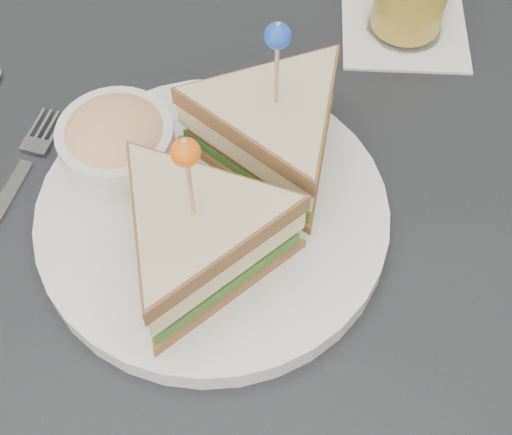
# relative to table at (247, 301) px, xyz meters

# --- Properties ---
(table) EXTENTS (0.80, 0.80, 0.75)m
(table) POSITION_rel_table_xyz_m (0.00, 0.00, 0.00)
(table) COLOR black
(table) RESTS_ON ground
(plate_meal) EXTENTS (0.34, 0.32, 0.18)m
(plate_meal) POSITION_rel_table_xyz_m (-0.02, 0.05, 0.12)
(plate_meal) COLOR white
(plate_meal) RESTS_ON table
(cutlery_fork) EXTENTS (0.09, 0.17, 0.01)m
(cutlery_fork) POSITION_rel_table_xyz_m (-0.19, 0.12, 0.08)
(cutlery_fork) COLOR #B5B9C1
(cutlery_fork) RESTS_ON table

